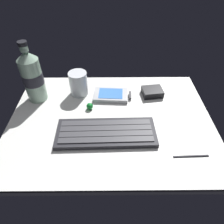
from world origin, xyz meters
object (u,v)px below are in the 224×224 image
at_px(charger_block, 153,92).
at_px(trackball_mouse, 91,106).
at_px(stylus_pen, 192,156).
at_px(juice_cup, 80,84).
at_px(handheld_device, 114,95).
at_px(keyboard, 107,133).
at_px(water_bottle, 33,76).

distance_m(charger_block, trackball_mouse, 0.23).
xyz_separation_m(charger_block, trackball_mouse, (-0.22, -0.08, -0.00)).
bearing_deg(stylus_pen, juice_cup, 137.31).
bearing_deg(handheld_device, juice_cup, 169.71).
relative_size(handheld_device, stylus_pen, 1.38).
relative_size(trackball_mouse, stylus_pen, 0.23).
bearing_deg(keyboard, juice_cup, 116.24).
xyz_separation_m(keyboard, water_bottle, (-0.24, 0.17, 0.08)).
xyz_separation_m(trackball_mouse, stylus_pen, (0.28, -0.19, -0.01)).
relative_size(handheld_device, charger_block, 1.87).
xyz_separation_m(keyboard, trackball_mouse, (-0.06, 0.12, 0.00)).
bearing_deg(water_bottle, charger_block, 2.26).
bearing_deg(trackball_mouse, charger_block, 19.02).
bearing_deg(charger_block, trackball_mouse, -160.98).
height_order(handheld_device, stylus_pen, handheld_device).
bearing_deg(keyboard, charger_block, 49.31).
xyz_separation_m(keyboard, handheld_device, (0.02, 0.18, -0.00)).
distance_m(keyboard, charger_block, 0.25).
distance_m(juice_cup, trackball_mouse, 0.10).
distance_m(keyboard, water_bottle, 0.31).
bearing_deg(keyboard, handheld_device, 83.44).
distance_m(keyboard, trackball_mouse, 0.13).
bearing_deg(stylus_pen, water_bottle, 149.61).
distance_m(handheld_device, water_bottle, 0.28).
bearing_deg(handheld_device, water_bottle, -178.89).
relative_size(handheld_device, water_bottle, 0.63).
bearing_deg(trackball_mouse, handheld_device, 40.28).
bearing_deg(stylus_pen, keyboard, 158.72).
height_order(juice_cup, stylus_pen, juice_cup).
height_order(juice_cup, water_bottle, water_bottle).
height_order(keyboard, handheld_device, keyboard).
xyz_separation_m(charger_block, stylus_pen, (0.06, -0.27, -0.01)).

